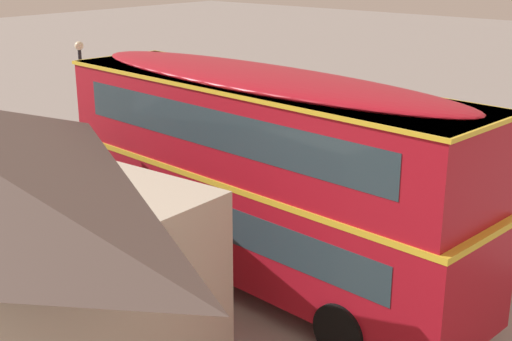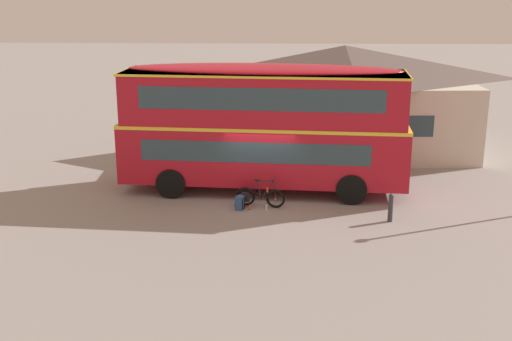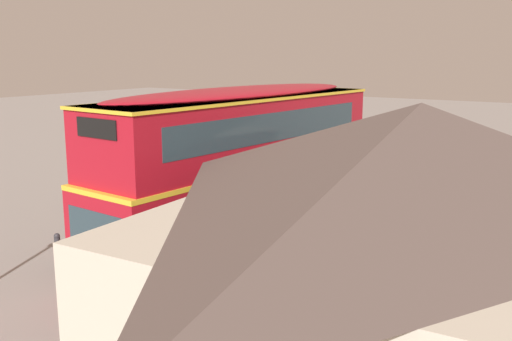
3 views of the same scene
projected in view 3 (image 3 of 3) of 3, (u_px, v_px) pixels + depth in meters
The scene contains 8 objects.
ground_plane at pixel (222, 239), 18.20m from camera, with size 120.00×120.00×0.00m, color gray.
double_decker_bus at pixel (242, 160), 17.12m from camera, with size 10.75×3.36×4.79m.
touring_bicycle at pixel (199, 223), 18.65m from camera, with size 1.74×0.54×1.06m.
backpack_on_ground at pixel (203, 220), 19.38m from camera, with size 0.37×0.38×0.54m.
water_bottle_red_squeeze at pixel (196, 227), 19.12m from camera, with size 0.08×0.08×0.21m.
water_bottle_clear_plastic at pixel (185, 231), 18.65m from camera, with size 0.08×0.08×0.24m.
pub_building at pixel (415, 231), 10.81m from camera, with size 11.89×7.36×4.87m.
kerb_bollard at pixel (58, 250), 15.74m from camera, with size 0.16×0.16×0.97m.
Camera 3 is at (13.99, 10.41, 5.73)m, focal length 40.72 mm.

